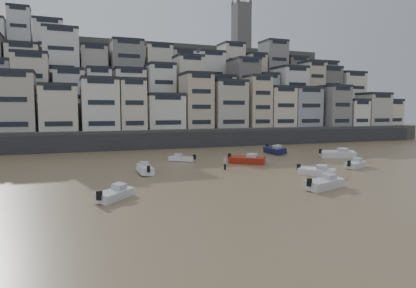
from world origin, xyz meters
name	(u,v)px	position (x,y,z in m)	size (l,w,h in m)	color
ground	(313,282)	(0.00, 0.00, 0.00)	(400.00, 400.00, 0.00)	olive
harbor_wall	(167,140)	(10.00, 65.00, 1.75)	(140.00, 3.00, 3.50)	#38383A
hillside	(149,96)	(14.73, 104.84, 13.01)	(141.04, 66.00, 50.00)	#4C4C47
boat_a	(325,182)	(14.50, 17.38, 0.77)	(5.64, 1.85, 1.54)	silver
boat_f	(145,168)	(-1.28, 33.88, 0.76)	(5.54, 1.81, 1.51)	white
boat_j	(115,193)	(-6.82, 20.52, 0.66)	(4.83, 1.58, 1.32)	silver
boat_d	(356,163)	(28.34, 27.77, 0.69)	(5.03, 1.65, 1.37)	silver
boat_g	(338,153)	(33.79, 38.02, 0.89)	(6.50, 2.13, 1.77)	white
boat_b	(317,170)	(18.83, 24.35, 0.68)	(5.00, 1.64, 1.36)	silver
boat_h	(182,157)	(6.75, 43.47, 0.64)	(4.67, 1.53, 1.27)	silver
boat_i	(275,149)	(26.70, 47.46, 0.89)	(6.50, 2.13, 1.77)	#151942
boat_e	(247,158)	(15.44, 37.17, 0.83)	(6.08, 1.99, 1.66)	#A02313
person_pink	(225,164)	(9.85, 32.98, 0.87)	(0.44, 0.44, 1.74)	#C48A91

